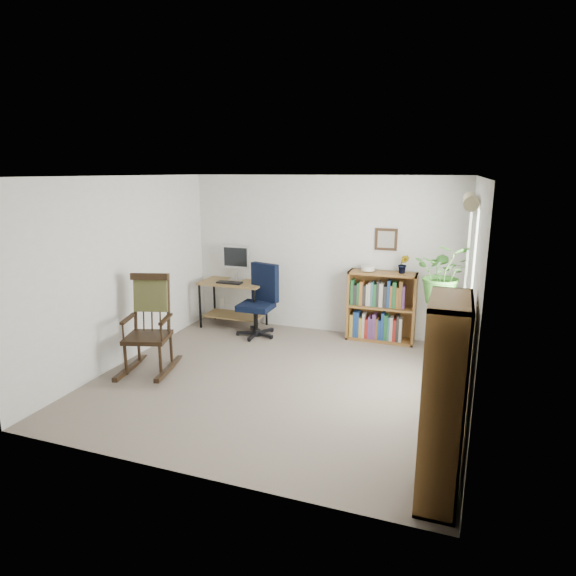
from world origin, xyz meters
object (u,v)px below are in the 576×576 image
at_px(tall_bookshelf, 443,401).
at_px(office_chair, 256,301).
at_px(rocking_chair, 147,324).
at_px(low_bookshelf, 381,307).
at_px(desk, 234,304).

bearing_deg(tall_bookshelf, office_chair, 133.31).
bearing_deg(office_chair, rocking_chair, -97.27).
height_order(low_bookshelf, tall_bookshelf, tall_bookshelf).
xyz_separation_m(desk, tall_bookshelf, (3.31, -3.26, 0.42)).
bearing_deg(desk, office_chair, -30.43).
xyz_separation_m(desk, low_bookshelf, (2.34, 0.12, 0.15)).
distance_m(office_chair, rocking_chair, 1.84).
relative_size(office_chair, rocking_chair, 0.90).
bearing_deg(office_chair, desk, 166.00).
bearing_deg(tall_bookshelf, rocking_chair, 160.20).
bearing_deg(desk, low_bookshelf, 2.93).
bearing_deg(tall_bookshelf, desk, 135.42).
bearing_deg(office_chair, tall_bookshelf, -30.26).
bearing_deg(low_bookshelf, office_chair, -166.70).
distance_m(office_chair, tall_bookshelf, 4.06).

